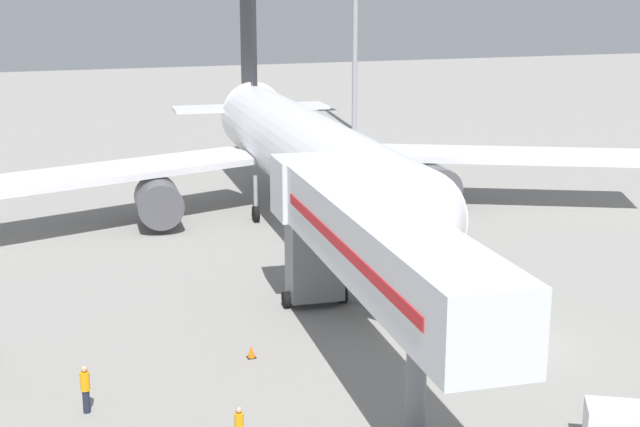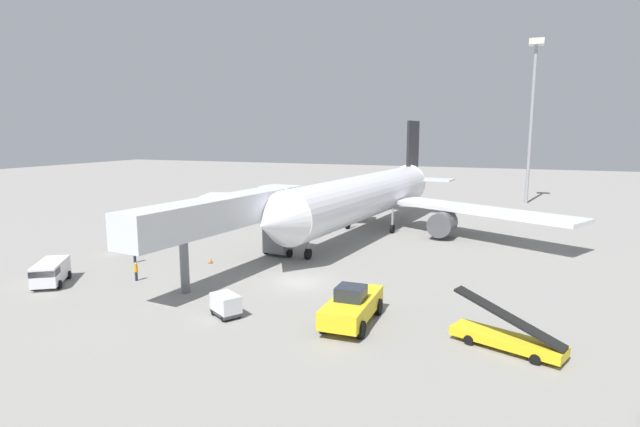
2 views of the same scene
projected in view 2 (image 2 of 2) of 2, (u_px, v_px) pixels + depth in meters
The scene contains 12 objects.
ground_plane at pixel (300, 282), 42.42m from camera, with size 300.00×300.00×0.00m, color gray.
airplane_at_gate at pixel (368, 196), 63.16m from camera, with size 50.41×47.72×14.33m.
jet_bridge at pixel (232, 214), 44.20m from camera, with size 5.51×21.58×7.18m.
pushback_tug at pixel (352, 306), 33.17m from camera, with size 2.95×6.83×2.64m.
belt_loader_truck at pixel (507, 337), 29.16m from camera, with size 6.67×3.87×3.12m.
service_van_near_left at pixel (50, 272), 41.59m from camera, with size 4.22×4.94×1.93m.
service_van_outer_right at pixel (132, 237), 54.64m from camera, with size 2.52×5.29×2.21m.
baggage_cart_mid_center at pixel (226, 304), 34.42m from camera, with size 2.58×2.31×1.57m.
ground_crew_worker_foreground at pixel (136, 271), 42.77m from camera, with size 0.32×0.32×1.61m.
ground_crew_worker_midground at pixel (134, 253), 48.66m from camera, with size 0.48×0.48×1.82m.
safety_cone_alpha at pixel (211, 260), 48.61m from camera, with size 0.36×0.36×0.55m.
apron_light_mast at pixel (533, 93), 86.58m from camera, with size 2.40×2.40×28.30m.
Camera 2 is at (16.71, -37.41, 12.57)m, focal length 28.10 mm.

